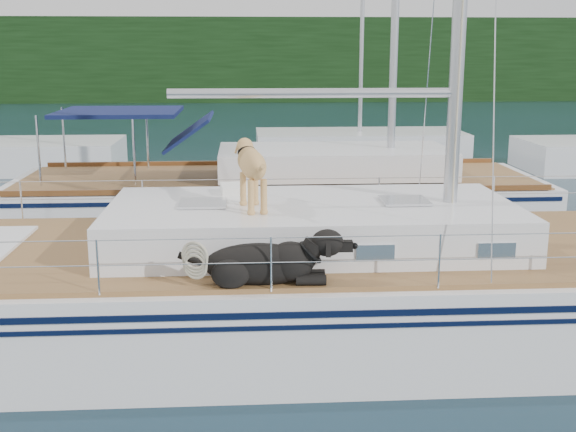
{
  "coord_description": "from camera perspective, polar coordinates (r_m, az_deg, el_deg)",
  "views": [
    {
      "loc": [
        -0.07,
        -9.03,
        3.74
      ],
      "look_at": [
        0.5,
        0.2,
        1.6
      ],
      "focal_mm": 45.0,
      "sensor_mm": 36.0,
      "label": 1
    }
  ],
  "objects": [
    {
      "name": "neighbor_sailboat",
      "position": [
        15.27,
        -0.44,
        1.26
      ],
      "size": [
        11.0,
        3.5,
        13.3
      ],
      "color": "white",
      "rests_on": "ground"
    },
    {
      "name": "main_sailboat",
      "position": [
        9.53,
        -2.39,
        -5.74
      ],
      "size": [
        12.0,
        3.8,
        14.01
      ],
      "color": "white",
      "rests_on": "ground"
    },
    {
      "name": "ground",
      "position": [
        9.77,
        -2.89,
        -9.49
      ],
      "size": [
        120.0,
        120.0,
        0.0
      ],
      "primitive_type": "plane",
      "color": "black",
      "rests_on": "ground"
    },
    {
      "name": "tree_line",
      "position": [
        54.03,
        -3.57,
        12.21
      ],
      "size": [
        90.0,
        3.0,
        6.0
      ],
      "primitive_type": "cube",
      "color": "black",
      "rests_on": "ground"
    },
    {
      "name": "bg_boat_center",
      "position": [
        25.57,
        5.66,
        5.57
      ],
      "size": [
        7.2,
        3.0,
        11.65
      ],
      "color": "white",
      "rests_on": "ground"
    },
    {
      "name": "shore_bank",
      "position": [
        55.32,
        -3.53,
        9.74
      ],
      "size": [
        92.0,
        1.0,
        1.2
      ],
      "primitive_type": "cube",
      "color": "#595147",
      "rests_on": "ground"
    }
  ]
}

